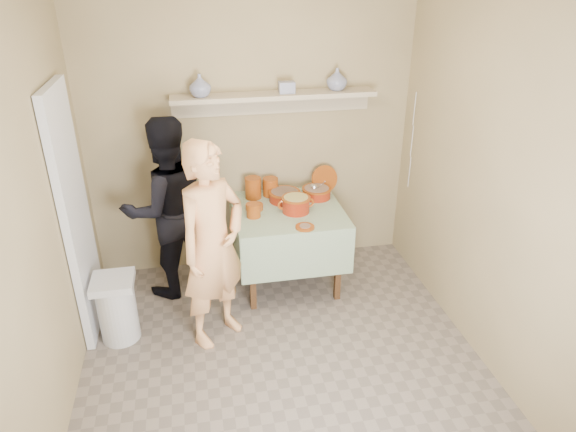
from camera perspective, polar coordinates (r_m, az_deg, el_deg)
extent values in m
plane|color=#716459|center=(3.95, -0.04, -17.54)|extent=(3.50, 3.50, 0.00)
cube|color=silver|center=(4.23, -22.49, -0.07)|extent=(0.06, 0.70, 2.00)
cylinder|color=#7D2F08|center=(4.78, -3.90, 3.13)|extent=(0.15, 0.15, 0.20)
cylinder|color=#7D2F08|center=(4.83, -1.96, 3.25)|extent=(0.14, 0.14, 0.17)
cylinder|color=#7D2F08|center=(4.43, -3.86, 0.64)|extent=(0.12, 0.12, 0.12)
cylinder|color=#7D2F08|center=(4.58, -3.76, 1.01)|extent=(0.16, 0.16, 0.05)
cylinder|color=#7D2F08|center=(4.94, 4.08, 4.12)|extent=(0.28, 0.14, 0.26)
imported|color=navy|center=(4.71, 5.46, 14.90)|extent=(0.21, 0.21, 0.19)
imported|color=navy|center=(4.50, -9.75, 14.10)|extent=(0.24, 0.24, 0.19)
cube|color=navy|center=(4.59, -0.15, 14.10)|extent=(0.14, 0.10, 0.10)
imported|color=#EAA165|center=(3.90, -8.35, -3.31)|extent=(0.72, 0.69, 1.65)
imported|color=black|center=(4.58, -13.23, 0.79)|extent=(0.96, 0.85, 1.64)
cube|color=#9D8A60|center=(4.81, -4.12, 8.83)|extent=(3.00, 0.02, 2.60)
cube|color=#9D8A60|center=(3.29, -26.86, -2.65)|extent=(0.02, 3.50, 2.60)
cube|color=#9D8A60|center=(3.76, 23.19, 1.60)|extent=(0.02, 3.50, 2.60)
cube|color=#4C2D16|center=(4.42, -3.97, -6.40)|extent=(0.05, 0.05, 0.71)
cube|color=#4C2D16|center=(4.55, 5.60, -5.40)|extent=(0.05, 0.05, 0.71)
cube|color=#4C2D16|center=(5.07, -5.09, -1.85)|extent=(0.05, 0.05, 0.71)
cube|color=#4C2D16|center=(5.19, 3.27, -1.09)|extent=(0.05, 0.05, 0.71)
cube|color=#4C2D16|center=(4.61, -0.05, 0.51)|extent=(0.90, 0.90, 0.04)
cube|color=#1F591E|center=(4.60, -0.05, 0.79)|extent=(0.96, 0.96, 0.01)
cube|color=#1F591E|center=(4.29, 1.19, -4.52)|extent=(0.96, 0.01, 0.44)
cube|color=#1F591E|center=(5.12, -1.08, 0.87)|extent=(0.96, 0.01, 0.44)
cube|color=#1F591E|center=(4.64, -5.88, -2.11)|extent=(0.01, 0.96, 0.44)
cube|color=#1F591E|center=(4.80, 5.58, -1.06)|extent=(0.01, 0.96, 0.44)
cylinder|color=maroon|center=(4.73, -0.40, 2.22)|extent=(0.28, 0.28, 0.09)
cylinder|color=#7D2F08|center=(4.71, -0.40, 2.68)|extent=(0.30, 0.30, 0.01)
cylinder|color=brown|center=(4.72, -0.40, 2.50)|extent=(0.25, 0.25, 0.05)
cylinder|color=maroon|center=(4.81, 3.20, 2.59)|extent=(0.26, 0.26, 0.09)
cylinder|color=#7D2F08|center=(4.79, 3.21, 3.04)|extent=(0.28, 0.28, 0.01)
cylinder|color=#8C6B54|center=(4.80, 3.20, 2.87)|extent=(0.23, 0.23, 0.05)
cylinder|color=silver|center=(4.65, 3.77, 3.50)|extent=(0.01, 0.22, 0.16)
sphere|color=silver|center=(4.78, 2.92, 3.18)|extent=(0.07, 0.07, 0.07)
cylinder|color=maroon|center=(4.51, 0.88, 1.28)|extent=(0.24, 0.24, 0.14)
cylinder|color=#7D2F08|center=(4.48, 0.89, 2.02)|extent=(0.25, 0.25, 0.01)
cylinder|color=tan|center=(4.49, 0.89, 1.84)|extent=(0.21, 0.21, 0.05)
torus|color=#7D2F08|center=(4.48, -0.62, 1.23)|extent=(0.09, 0.02, 0.09)
torus|color=#7D2F08|center=(4.53, 2.37, 1.48)|extent=(0.09, 0.02, 0.09)
cylinder|color=#7D2F08|center=(4.26, 1.90, -1.24)|extent=(0.16, 0.16, 0.02)
cylinder|color=#8C6B54|center=(4.25, 1.90, -1.11)|extent=(0.09, 0.09, 0.01)
cube|color=tan|center=(4.60, -1.52, 13.25)|extent=(1.80, 0.25, 0.04)
cube|color=tan|center=(4.74, -1.75, 12.39)|extent=(1.80, 0.02, 0.18)
cylinder|color=silver|center=(4.36, -18.39, -10.07)|extent=(0.30, 0.30, 0.50)
cube|color=silver|center=(4.20, -18.93, -6.98)|extent=(0.32, 0.32, 0.06)
cylinder|color=silver|center=(4.89, 13.88, 11.50)|extent=(0.01, 0.01, 0.30)
cylinder|color=silver|center=(4.96, 13.61, 8.09)|extent=(0.01, 0.01, 0.30)
cylinder|color=silver|center=(5.04, 13.34, 4.78)|extent=(0.01, 0.01, 0.30)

